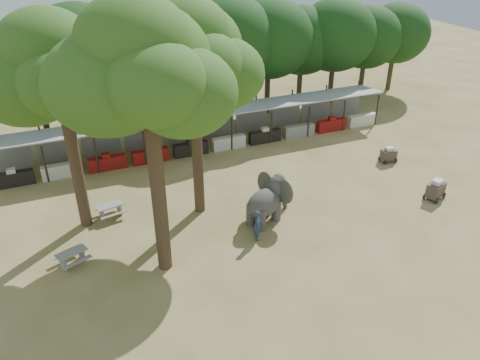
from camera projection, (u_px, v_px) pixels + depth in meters
name	position (u px, v px, depth m)	size (l,w,h in m)	color
ground	(299.00, 260.00, 22.22)	(100.00, 100.00, 0.00)	olive
vendor_stalls	(205.00, 131.00, 32.84)	(28.00, 2.99, 2.80)	#989A9F
yard_tree_left	(54.00, 71.00, 21.02)	(7.10, 6.90, 11.02)	#332316
yard_tree_center	(142.00, 71.00, 17.48)	(7.10, 6.90, 12.04)	#332316
yard_tree_back	(189.00, 56.00, 22.04)	(7.10, 6.90, 11.36)	#332316
backdrop_trees	(181.00, 52.00, 34.91)	(46.46, 5.95, 8.33)	#332316
elephant	(269.00, 200.00, 24.71)	(3.25, 2.58, 2.43)	#3A3838
handler	(257.00, 225.00, 23.31)	(0.60, 0.40, 1.67)	#26384C
picnic_table_near	(72.00, 256.00, 21.76)	(1.77, 1.69, 0.70)	gray
picnic_table_far	(110.00, 209.00, 25.28)	(1.68, 1.57, 0.73)	gray
cart_front	(436.00, 189.00, 26.87)	(1.46, 1.22, 1.22)	#3B2C27
cart_back	(389.00, 155.00, 31.07)	(1.12, 0.79, 1.05)	#3B2C27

